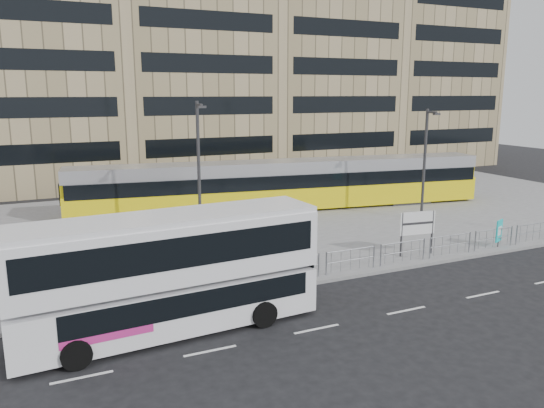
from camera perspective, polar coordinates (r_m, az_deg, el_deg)
name	(u,v)px	position (r m, az deg, el deg)	size (l,w,h in m)	color
ground	(312,285)	(23.75, 4.32, -8.67)	(120.00, 120.00, 0.00)	black
plaza	(222,224)	(34.26, -5.36, -2.11)	(64.00, 24.00, 0.15)	slate
kerb	(311,283)	(23.77, 4.27, -8.47)	(64.00, 0.25, 0.17)	gray
building_row	(160,45)	(55.31, -11.98, 16.39)	(70.40, 18.40, 31.20)	maroon
pedestrian_barrier	(345,255)	(24.81, 7.87, -5.45)	(32.07, 0.07, 1.10)	#989AA0
road_markings	(385,315)	(21.15, 12.08, -11.57)	(62.00, 0.12, 0.01)	white
double_decker_bus	(169,270)	(18.90, -11.01, -6.97)	(10.73, 3.19, 4.24)	white
tram	(285,185)	(37.66, 1.43, 2.06)	(29.78, 6.87, 3.50)	yellow
station_sign	(417,225)	(27.97, 15.37, -2.20)	(1.97, 0.33, 2.27)	#2D2D30
ad_panel	(499,231)	(31.07, 23.24, -2.70)	(0.75, 0.38, 1.49)	#2D2D30
pedestrian	(301,244)	(26.45, 3.12, -4.36)	(0.57, 0.38, 1.57)	black
traffic_light_west	(74,265)	(20.92, -20.55, -6.14)	(0.21, 0.24, 3.10)	#2D2D30
lamp_post_west	(199,166)	(29.14, -7.85, 4.02)	(0.45, 1.04, 7.75)	#2D2D30
lamp_post_east	(425,160)	(35.56, 16.16, 4.60)	(0.45, 1.04, 7.18)	#2D2D30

